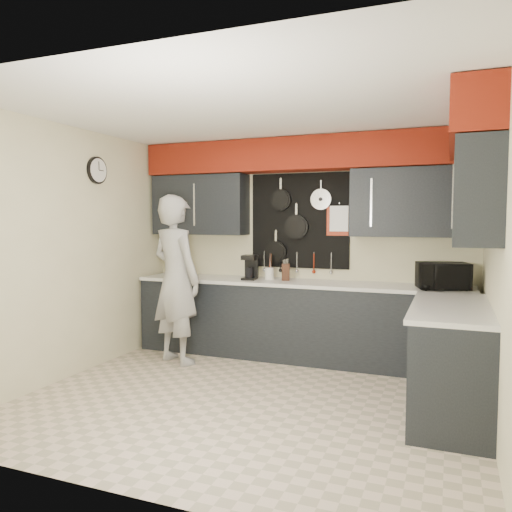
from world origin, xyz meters
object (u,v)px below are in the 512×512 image
at_px(knife_block, 286,272).
at_px(coffee_maker, 250,267).
at_px(microwave, 443,276).
at_px(utensil_crock, 269,273).
at_px(person, 176,279).

height_order(knife_block, coffee_maker, coffee_maker).
xyz_separation_m(microwave, knife_block, (-1.74, 0.11, -0.04)).
bearing_deg(utensil_crock, person, -141.80).
distance_m(knife_block, person, 1.28).
bearing_deg(knife_block, coffee_maker, 171.52).
bearing_deg(coffee_maker, knife_block, 0.21).
bearing_deg(microwave, utensil_crock, 159.66).
bearing_deg(utensil_crock, coffee_maker, -154.93).
distance_m(knife_block, utensil_crock, 0.23).
xyz_separation_m(knife_block, utensil_crock, (-0.22, 0.04, -0.03)).
bearing_deg(microwave, knife_block, 160.46).
relative_size(microwave, utensil_crock, 3.46).
distance_m(coffee_maker, person, 0.91).
height_order(microwave, utensil_crock, microwave).
distance_m(microwave, knife_block, 1.74).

